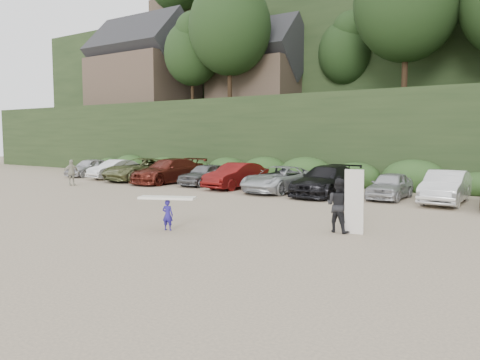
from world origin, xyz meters
The scene contains 6 objects.
ground centered at (0.00, 0.00, 0.00)m, with size 120.00×120.00×0.00m, color tan.
hillside_backdrop centered at (-0.26, 35.93, 11.22)m, with size 90.00×41.50×28.00m.
parked_cars centered at (-0.26, 9.97, 0.76)m, with size 39.25×6.14×1.65m.
distant_walker centered at (-14.22, 5.18, 0.83)m, with size 0.97×0.40×1.65m, color #A7A38D.
child_surfer centered at (0.65, -1.84, 0.78)m, with size 1.95×1.28×1.14m.
adult_surfer centered at (5.55, 1.09, 0.91)m, with size 1.35×0.78×2.11m.
Camera 1 is at (11.38, -13.26, 3.16)m, focal length 35.00 mm.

